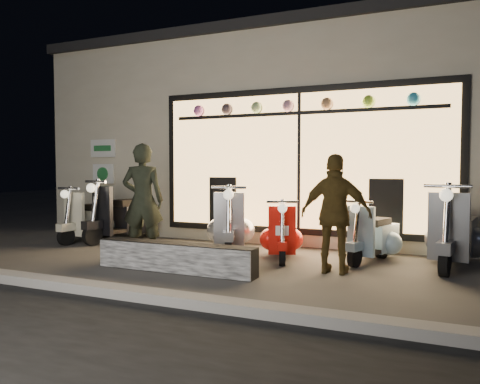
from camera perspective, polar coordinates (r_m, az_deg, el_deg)
The scene contains 12 objects.
ground at distance 7.06m, azimuth -3.68°, elevation -8.73°, with size 40.00×40.00×0.00m, color #383533.
kerb at distance 5.40m, azimuth -13.66°, elevation -11.86°, with size 40.00×0.25×0.12m, color slate.
shop_building at distance 11.59m, azimuth 7.73°, elevation 6.28°, with size 10.20×6.23×4.20m.
graffiti_barrier at distance 6.56m, azimuth -7.82°, elevation -7.89°, with size 2.35×0.28×0.40m, color black.
scooter_silver at distance 8.14m, azimuth -1.18°, elevation -4.03°, with size 0.88×1.51×1.09m.
scooter_red at distance 7.53m, azimuth 5.08°, elevation -5.18°, with size 0.69×1.27×0.91m.
scooter_black at distance 9.53m, azimuth -13.51°, elevation -2.95°, with size 0.75×1.61×1.15m.
scooter_cream at distance 9.70m, azimuth -17.22°, elevation -3.20°, with size 0.51×1.43×1.02m.
scooter_blue at distance 7.54m, azimuth 16.19°, elevation -5.25°, with size 0.67×1.29×0.92m.
scooter_grey at distance 7.54m, azimuth 24.74°, elevation -4.66°, with size 0.68×1.64×1.16m.
man at distance 7.68m, azimuth -11.77°, elevation -0.99°, with size 0.66×0.44×1.82m, color black.
woman at distance 6.44m, azimuth 11.59°, elevation -2.64°, with size 0.95×0.40×1.62m, color brown.
Camera 1 is at (3.17, -6.15, 1.44)m, focal length 35.00 mm.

